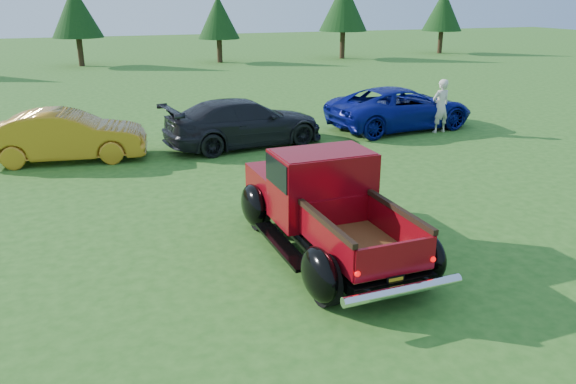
# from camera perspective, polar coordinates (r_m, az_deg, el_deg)

# --- Properties ---
(ground) EXTENTS (120.00, 120.00, 0.00)m
(ground) POSITION_cam_1_polar(r_m,az_deg,el_deg) (10.18, -1.70, -6.08)
(ground) COLOR #2B5F1B
(ground) RESTS_ON ground
(tree_mid_left) EXTENTS (3.20, 3.20, 5.00)m
(tree_mid_left) POSITION_cam_1_polar(r_m,az_deg,el_deg) (39.77, -20.77, 16.75)
(tree_mid_left) COLOR #332114
(tree_mid_left) RESTS_ON ground
(tree_mid_right) EXTENTS (2.82, 2.82, 4.40)m
(tree_mid_right) POSITION_cam_1_polar(r_m,az_deg,el_deg) (39.77, -7.09, 17.20)
(tree_mid_right) COLOR #332114
(tree_mid_right) RESTS_ON ground
(tree_east) EXTENTS (3.46, 3.46, 5.40)m
(tree_east) POSITION_cam_1_polar(r_m,az_deg,el_deg) (42.20, 5.67, 18.29)
(tree_east) COLOR #332114
(tree_east) RESTS_ON ground
(tree_far_east) EXTENTS (3.07, 3.07, 4.80)m
(tree_far_east) POSITION_cam_1_polar(r_m,az_deg,el_deg) (47.55, 15.47, 17.34)
(tree_far_east) COLOR #332114
(tree_far_east) RESTS_ON ground
(pickup_truck) EXTENTS (2.41, 4.91, 1.79)m
(pickup_truck) POSITION_cam_1_polar(r_m,az_deg,el_deg) (10.14, 3.42, -0.99)
(pickup_truck) COLOR black
(pickup_truck) RESTS_ON ground
(show_car_yellow) EXTENTS (4.42, 2.03, 1.40)m
(show_car_yellow) POSITION_cam_1_polar(r_m,az_deg,el_deg) (16.74, -21.57, 5.33)
(show_car_yellow) COLOR #C07D19
(show_car_yellow) RESTS_ON ground
(show_car_grey) EXTENTS (5.15, 2.71, 1.42)m
(show_car_grey) POSITION_cam_1_polar(r_m,az_deg,el_deg) (17.26, -4.45, 7.06)
(show_car_grey) COLOR black
(show_car_grey) RESTS_ON ground
(show_car_blue) EXTENTS (5.36, 2.90, 1.43)m
(show_car_blue) POSITION_cam_1_polar(r_m,az_deg,el_deg) (19.87, 11.35, 8.37)
(show_car_blue) COLOR navy
(show_car_blue) RESTS_ON ground
(spectator) EXTENTS (0.69, 0.50, 1.78)m
(spectator) POSITION_cam_1_polar(r_m,az_deg,el_deg) (19.54, 15.24, 8.42)
(spectator) COLOR beige
(spectator) RESTS_ON ground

